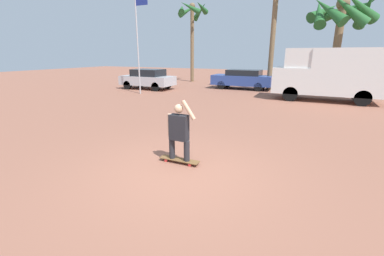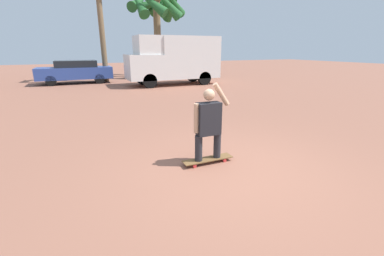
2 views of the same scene
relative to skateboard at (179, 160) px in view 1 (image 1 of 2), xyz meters
name	(u,v)px [view 1 (image 1 of 2)]	position (x,y,z in m)	size (l,w,h in m)	color
ground_plane	(181,173)	(0.28, -0.48, -0.07)	(80.00, 80.00, 0.00)	#935B47
skateboard	(179,160)	(0.00, 0.00, 0.00)	(1.00, 0.23, 0.09)	brown
person_skateboarder	(179,130)	(0.00, 0.00, 0.76)	(0.72, 0.22, 1.45)	#28282D
camper_van	(330,73)	(3.41, 11.06, 1.48)	(5.52, 2.02, 2.84)	black
parked_car_blue	(243,79)	(-2.17, 14.14, 0.69)	(4.42, 1.76, 1.43)	black
parked_car_silver	(148,79)	(-8.60, 11.11, 0.70)	(4.00, 1.82, 1.46)	black
palm_tree_near_van	(343,14)	(3.88, 15.78, 5.01)	(4.47, 4.44, 6.36)	brown
palm_tree_far_left	(192,17)	(-7.97, 17.60, 5.71)	(2.81, 2.87, 7.12)	brown
flagpole	(138,38)	(-7.62, 8.90, 3.43)	(0.94, 0.12, 6.15)	#B7B7BC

